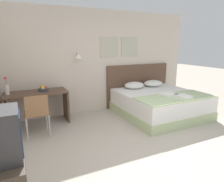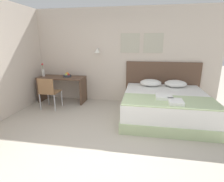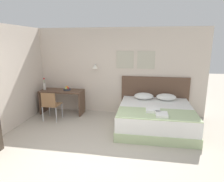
{
  "view_description": "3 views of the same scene",
  "coord_description": "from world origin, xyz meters",
  "px_view_note": "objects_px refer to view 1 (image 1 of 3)",
  "views": [
    {
      "loc": [
        -1.93,
        -2.23,
        1.77
      ],
      "look_at": [
        -0.06,
        1.68,
        0.76
      ],
      "focal_mm": 32.0,
      "sensor_mm": 36.0,
      "label": 1
    },
    {
      "loc": [
        0.72,
        -2.32,
        1.73
      ],
      "look_at": [
        0.07,
        1.39,
        0.67
      ],
      "focal_mm": 28.0,
      "sensor_mm": 36.0,
      "label": 2
    },
    {
      "loc": [
        0.98,
        -3.37,
        2.21
      ],
      "look_at": [
        0.2,
        1.23,
        1.07
      ],
      "focal_mm": 32.0,
      "sensor_mm": 36.0,
      "label": 3
    }
  ],
  "objects_px": {
    "throw_blanket": "(176,97)",
    "flower_vase": "(7,88)",
    "pillow_left": "(134,85)",
    "desk": "(37,101)",
    "folded_towel_mid_bed": "(183,96)",
    "headboard": "(138,85)",
    "fruit_bowl": "(43,89)",
    "bed": "(159,104)",
    "folded_towel_near_foot": "(169,95)",
    "pillow_right": "(153,83)",
    "desk_chair": "(37,112)"
  },
  "relations": [
    {
      "from": "bed",
      "to": "flower_vase",
      "type": "distance_m",
      "value": 3.55
    },
    {
      "from": "headboard",
      "to": "folded_towel_near_foot",
      "type": "bearing_deg",
      "value": -93.51
    },
    {
      "from": "bed",
      "to": "folded_towel_near_foot",
      "type": "height_order",
      "value": "folded_towel_near_foot"
    },
    {
      "from": "pillow_right",
      "to": "desk_chair",
      "type": "xyz_separation_m",
      "value": [
        -3.26,
        -0.67,
        -0.17
      ]
    },
    {
      "from": "headboard",
      "to": "fruit_bowl",
      "type": "xyz_separation_m",
      "value": [
        -2.71,
        -0.28,
        0.19
      ]
    },
    {
      "from": "desk_chair",
      "to": "fruit_bowl",
      "type": "xyz_separation_m",
      "value": [
        0.23,
        0.7,
        0.29
      ]
    },
    {
      "from": "pillow_left",
      "to": "folded_towel_mid_bed",
      "type": "relative_size",
      "value": 1.7
    },
    {
      "from": "folded_towel_mid_bed",
      "to": "fruit_bowl",
      "type": "relative_size",
      "value": 1.47
    },
    {
      "from": "pillow_left",
      "to": "fruit_bowl",
      "type": "height_order",
      "value": "fruit_bowl"
    },
    {
      "from": "throw_blanket",
      "to": "flower_vase",
      "type": "distance_m",
      "value": 3.66
    },
    {
      "from": "bed",
      "to": "throw_blanket",
      "type": "distance_m",
      "value": 0.64
    },
    {
      "from": "throw_blanket",
      "to": "folded_towel_mid_bed",
      "type": "height_order",
      "value": "folded_towel_mid_bed"
    },
    {
      "from": "folded_towel_mid_bed",
      "to": "fruit_bowl",
      "type": "height_order",
      "value": "fruit_bowl"
    },
    {
      "from": "desk_chair",
      "to": "folded_towel_near_foot",
      "type": "bearing_deg",
      "value": -9.15
    },
    {
      "from": "headboard",
      "to": "throw_blanket",
      "type": "bearing_deg",
      "value": -90.0
    },
    {
      "from": "pillow_left",
      "to": "flower_vase",
      "type": "relative_size",
      "value": 1.46
    },
    {
      "from": "pillow_left",
      "to": "desk_chair",
      "type": "bearing_deg",
      "value": -165.65
    },
    {
      "from": "throw_blanket",
      "to": "folded_towel_near_foot",
      "type": "xyz_separation_m",
      "value": [
        -0.09,
        0.14,
        0.04
      ]
    },
    {
      "from": "desk_chair",
      "to": "headboard",
      "type": "bearing_deg",
      "value": 18.39
    },
    {
      "from": "desk_chair",
      "to": "flower_vase",
      "type": "relative_size",
      "value": 2.21
    },
    {
      "from": "flower_vase",
      "to": "desk",
      "type": "bearing_deg",
      "value": 1.71
    },
    {
      "from": "headboard",
      "to": "pillow_right",
      "type": "bearing_deg",
      "value": -43.82
    },
    {
      "from": "throw_blanket",
      "to": "desk_chair",
      "type": "relative_size",
      "value": 2.18
    },
    {
      "from": "pillow_left",
      "to": "folded_towel_near_foot",
      "type": "xyz_separation_m",
      "value": [
        0.23,
        -1.13,
        -0.04
      ]
    },
    {
      "from": "headboard",
      "to": "desk_chair",
      "type": "xyz_separation_m",
      "value": [
        -2.94,
        -0.98,
        -0.09
      ]
    },
    {
      "from": "headboard",
      "to": "folded_towel_near_foot",
      "type": "height_order",
      "value": "headboard"
    },
    {
      "from": "pillow_left",
      "to": "desk",
      "type": "height_order",
      "value": "pillow_left"
    },
    {
      "from": "pillow_right",
      "to": "fruit_bowl",
      "type": "xyz_separation_m",
      "value": [
        -3.03,
        0.03,
        0.12
      ]
    },
    {
      "from": "headboard",
      "to": "fruit_bowl",
      "type": "bearing_deg",
      "value": -174.13
    },
    {
      "from": "pillow_left",
      "to": "desk",
      "type": "relative_size",
      "value": 0.42
    },
    {
      "from": "pillow_left",
      "to": "flower_vase",
      "type": "distance_m",
      "value": 3.12
    },
    {
      "from": "fruit_bowl",
      "to": "flower_vase",
      "type": "bearing_deg",
      "value": -176.03
    },
    {
      "from": "headboard",
      "to": "desk_chair",
      "type": "height_order",
      "value": "headboard"
    },
    {
      "from": "throw_blanket",
      "to": "desk_chair",
      "type": "height_order",
      "value": "desk_chair"
    },
    {
      "from": "throw_blanket",
      "to": "desk_chair",
      "type": "bearing_deg",
      "value": 168.54
    },
    {
      "from": "folded_towel_mid_bed",
      "to": "bed",
      "type": "bearing_deg",
      "value": 97.79
    },
    {
      "from": "folded_towel_mid_bed",
      "to": "throw_blanket",
      "type": "bearing_deg",
      "value": 125.1
    },
    {
      "from": "pillow_right",
      "to": "throw_blanket",
      "type": "distance_m",
      "value": 1.31
    },
    {
      "from": "throw_blanket",
      "to": "fruit_bowl",
      "type": "distance_m",
      "value": 3.01
    },
    {
      "from": "bed",
      "to": "throw_blanket",
      "type": "xyz_separation_m",
      "value": [
        0.0,
        -0.57,
        0.31
      ]
    },
    {
      "from": "headboard",
      "to": "fruit_bowl",
      "type": "relative_size",
      "value": 9.0
    },
    {
      "from": "desk",
      "to": "folded_towel_mid_bed",
      "type": "bearing_deg",
      "value": -25.24
    },
    {
      "from": "pillow_left",
      "to": "throw_blanket",
      "type": "relative_size",
      "value": 0.3
    },
    {
      "from": "throw_blanket",
      "to": "folded_towel_mid_bed",
      "type": "xyz_separation_m",
      "value": [
        0.1,
        -0.14,
        0.04
      ]
    },
    {
      "from": "throw_blanket",
      "to": "bed",
      "type": "bearing_deg",
      "value": 90.0
    },
    {
      "from": "desk",
      "to": "pillow_right",
      "type": "bearing_deg",
      "value": 0.08
    },
    {
      "from": "desk",
      "to": "flower_vase",
      "type": "relative_size",
      "value": 3.47
    },
    {
      "from": "headboard",
      "to": "pillow_left",
      "type": "relative_size",
      "value": 3.61
    },
    {
      "from": "pillow_right",
      "to": "folded_towel_mid_bed",
      "type": "relative_size",
      "value": 1.7
    },
    {
      "from": "throw_blanket",
      "to": "flower_vase",
      "type": "relative_size",
      "value": 4.82
    }
  ]
}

